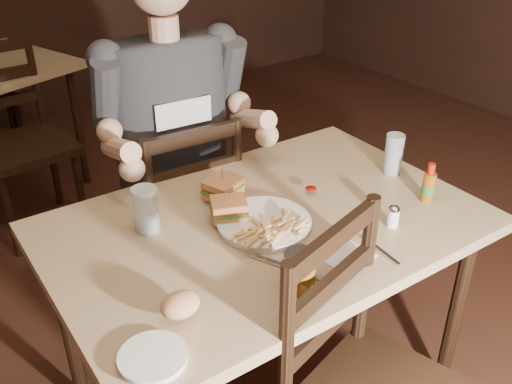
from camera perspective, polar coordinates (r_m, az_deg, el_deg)
room_shell at (r=1.41m, az=15.93°, el=15.70°), size 7.00×7.00×7.00m
main_table at (r=1.79m, az=0.96°, el=-4.88°), size 1.34×0.92×0.77m
chair_far at (r=2.36m, az=-7.81°, el=-2.52°), size 0.48×0.51×0.93m
bg_chair_near at (r=3.11m, az=-22.20°, el=4.24°), size 0.47×0.51×0.97m
diner at (r=2.08m, az=-8.21°, el=9.08°), size 0.63×0.52×1.02m
dinner_plate at (r=1.72m, az=0.80°, el=-3.21°), size 0.29×0.29×0.02m
sandwich_left at (r=1.72m, az=-2.75°, el=-1.18°), size 0.13×0.12×0.09m
sandwich_right at (r=1.83m, az=-3.36°, el=0.97°), size 0.14×0.13×0.10m
fries_pile at (r=1.66m, az=1.48°, el=-3.66°), size 0.25×0.18×0.04m
ketchup_dollop at (r=1.89m, az=5.52°, el=0.35°), size 0.04×0.04×0.01m
glass_left at (r=1.71m, az=-10.96°, el=-1.73°), size 0.08×0.08×0.14m
glass_right at (r=2.05m, az=13.61°, el=3.70°), size 0.07×0.07×0.15m
hot_sauce at (r=1.91m, az=16.93°, el=0.94°), size 0.04×0.04×0.13m
salt_shaker at (r=1.76m, az=13.55°, el=-2.42°), size 0.04×0.04×0.07m
syrup_dispenser at (r=1.46m, az=4.42°, el=-7.93°), size 0.09×0.09×0.11m
napkin at (r=1.62m, az=8.90°, el=-6.26°), size 0.15×0.14×0.00m
knife at (r=1.56m, az=3.08°, el=-7.46°), size 0.11×0.22×0.01m
fork at (r=1.65m, az=12.42°, el=-5.76°), size 0.03×0.15×0.00m
side_plate at (r=1.33m, az=-10.25°, el=-16.09°), size 0.16×0.16×0.01m
bread_roll at (r=1.40m, az=-7.60°, el=-11.11°), size 0.10×0.09×0.06m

